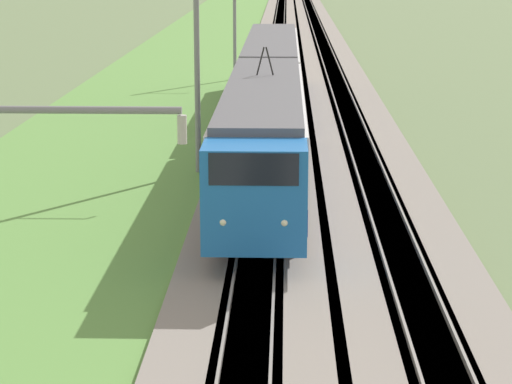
{
  "coord_description": "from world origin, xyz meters",
  "views": [
    {
      "loc": [
        -3.04,
        -0.81,
        8.86
      ],
      "look_at": [
        23.72,
        0.0,
        2.27
      ],
      "focal_mm": 70.0,
      "sensor_mm": 36.0,
      "label": 1
    }
  ],
  "objects": [
    {
      "name": "ballast_adjacent",
      "position": [
        50.0,
        -4.11,
        0.15
      ],
      "size": [
        240.0,
        4.4,
        0.3
      ],
      "color": "gray",
      "rests_on": "ground"
    },
    {
      "name": "ballast_main",
      "position": [
        50.0,
        0.0,
        0.15
      ],
      "size": [
        240.0,
        4.4,
        0.3
      ],
      "color": "gray",
      "rests_on": "ground"
    },
    {
      "name": "passenger_train",
      "position": [
        41.82,
        0.0,
        2.43
      ],
      "size": [
        39.8,
        2.91,
        5.16
      ],
      "rotation": [
        0.0,
        0.0,
        3.14
      ],
      "color": "blue",
      "rests_on": "ground"
    },
    {
      "name": "catenary_mast_mid",
      "position": [
        35.75,
        2.61,
        4.51
      ],
      "size": [
        0.22,
        2.56,
        8.74
      ],
      "color": "slate",
      "rests_on": "ground"
    },
    {
      "name": "grass_verge",
      "position": [
        50.0,
        7.03,
        0.06
      ],
      "size": [
        240.0,
        11.18,
        0.12
      ],
      "color": "#5B8E42",
      "rests_on": "ground"
    },
    {
      "name": "track_main",
      "position": [
        50.0,
        0.0,
        0.16
      ],
      "size": [
        240.0,
        1.57,
        0.45
      ],
      "color": "#4C4238",
      "rests_on": "ground"
    },
    {
      "name": "track_adjacent",
      "position": [
        50.0,
        -4.11,
        0.16
      ],
      "size": [
        240.0,
        1.57,
        0.45
      ],
      "color": "#4C4238",
      "rests_on": "ground"
    },
    {
      "name": "catenary_mast_far",
      "position": [
        64.36,
        2.6,
        4.29
      ],
      "size": [
        0.22,
        2.56,
        8.3
      ],
      "color": "slate",
      "rests_on": "ground"
    }
  ]
}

